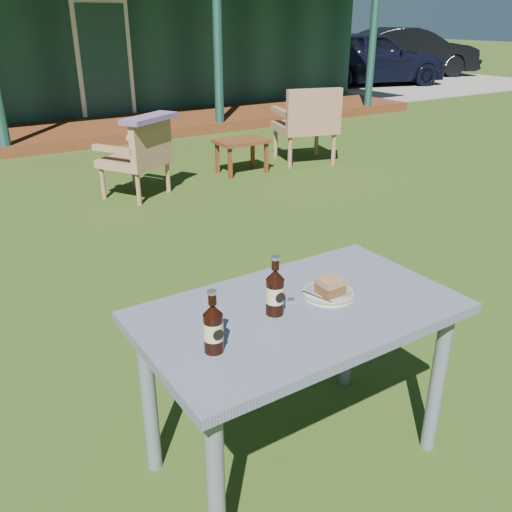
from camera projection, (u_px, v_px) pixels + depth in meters
ground at (148, 303)px, 3.54m from camera, size 80.00×80.00×0.00m
gravel_strip at (379, 83)px, 15.28m from camera, size 9.00×6.00×0.02m
car_near at (368, 58)px, 14.58m from camera, size 4.52×2.74×1.44m
car_far at (407, 52)px, 16.83m from camera, size 4.63×2.80×1.44m
cafe_table at (299, 331)px, 2.06m from camera, size 1.20×0.70×0.72m
plate at (328, 293)px, 2.11m from camera, size 0.20×0.20×0.01m
cake_slice at (330, 286)px, 2.08m from camera, size 0.09×0.09×0.06m
fork at (317, 297)px, 2.06m from camera, size 0.05×0.14×0.00m
cola_bottle_near at (275, 291)px, 1.94m from camera, size 0.07×0.07×0.23m
cola_bottle_far at (213, 327)px, 1.72m from camera, size 0.07×0.07×0.22m
bottle_cap at (291, 300)px, 2.07m from camera, size 0.03×0.03×0.01m
armchair_left at (140, 154)px, 5.48m from camera, size 0.78×0.76×0.79m
armchair_right at (308, 121)px, 6.76m from camera, size 0.84×0.81×0.94m
floral_throw at (149, 118)px, 5.27m from camera, size 0.68×0.52×0.05m
side_table at (242, 145)px, 6.38m from camera, size 0.60×0.40×0.40m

